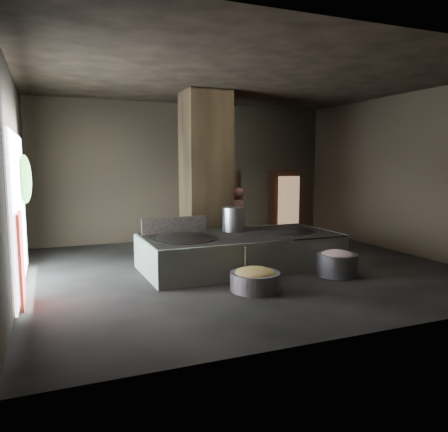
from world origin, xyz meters
name	(u,v)px	position (x,y,z in m)	size (l,w,h in m)	color
floor	(243,270)	(0.00, 0.00, -0.05)	(10.00, 9.00, 0.10)	black
ceiling	(244,77)	(0.00, 0.00, 4.55)	(10.00, 9.00, 0.10)	black
back_wall	(188,172)	(0.00, 4.55, 2.25)	(10.00, 0.10, 4.50)	black
front_wall	(375,186)	(0.00, -4.55, 2.25)	(10.00, 0.10, 4.50)	black
left_wall	(11,179)	(-5.05, 0.00, 2.25)	(0.10, 9.00, 4.50)	black
right_wall	(406,174)	(5.05, 0.00, 2.25)	(0.10, 9.00, 4.50)	black
pillar	(205,174)	(-0.30, 1.90, 2.25)	(1.20, 1.20, 4.50)	black
hearth_platform	(240,251)	(-0.06, 0.03, 0.41)	(4.75, 2.27, 0.83)	beige
platform_cap	(240,235)	(-0.06, 0.03, 0.82)	(4.65, 2.23, 0.03)	black
wok_left	(184,242)	(-1.51, -0.02, 0.75)	(1.50, 1.50, 0.41)	black
wok_left_rim	(184,239)	(-1.51, -0.02, 0.82)	(1.53, 1.53, 0.05)	black
wok_right	(288,234)	(1.29, 0.08, 0.75)	(1.39, 1.39, 0.39)	black
wok_right_rim	(288,231)	(1.29, 0.08, 0.82)	(1.42, 1.42, 0.05)	black
stock_pot	(233,219)	(-0.01, 0.58, 1.13)	(0.58, 0.58, 0.62)	#96999D
splash_guard	(175,225)	(-1.51, 0.78, 1.03)	(1.65, 0.06, 0.41)	black
cook	(237,218)	(0.88, 2.39, 0.91)	(0.66, 0.43, 1.82)	#94594B
veg_basin	(255,281)	(-0.57, -1.83, 0.19)	(1.01, 1.01, 0.37)	slate
veg_fill	(255,273)	(-0.57, -1.83, 0.35)	(0.83, 0.83, 0.26)	olive
ladle	(245,263)	(-0.72, -1.68, 0.55)	(0.03, 0.03, 0.80)	#96999D
meat_basin	(337,264)	(1.69, -1.46, 0.25)	(0.92, 0.92, 0.50)	slate
meat_fill	(337,256)	(1.69, -1.46, 0.45)	(0.76, 0.76, 0.29)	#B26E6B
doorway_near	(222,205)	(1.20, 4.45, 1.10)	(1.18, 0.08, 2.38)	black
doorway_near_glow	(218,207)	(0.97, 4.24, 1.05)	(0.78, 0.04, 1.85)	#8C6647
doorway_far	(282,203)	(3.60, 4.45, 1.10)	(1.18, 0.08, 2.38)	black
doorway_far_glow	(289,204)	(3.79, 4.32, 1.05)	(0.86, 0.04, 2.04)	#8C6647
left_opening	(19,211)	(-4.95, 0.20, 1.60)	(0.04, 4.20, 3.10)	white
pavilion_sliver	(21,259)	(-4.88, -1.10, 0.85)	(0.05, 0.90, 1.70)	maroon
tree_silhouette	(25,179)	(-4.85, 1.30, 2.20)	(0.28, 1.10, 1.10)	#194714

